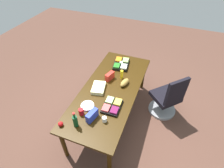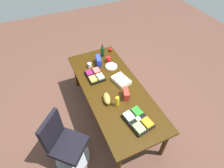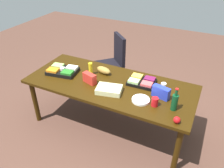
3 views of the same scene
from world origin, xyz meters
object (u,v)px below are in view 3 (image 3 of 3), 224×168
object	(u,v)px
mustard_bottle	(91,69)
bread_loaf	(104,70)
chip_bag_blue	(161,92)
red_solo_cup	(155,102)
apple_red	(177,120)
veggie_tray	(63,71)
fruit_platter	(142,81)
chip_bag_red	(90,78)
office_chair	(111,68)
sheet_cake	(109,90)
conference_table	(110,87)
paper_cup	(163,86)
paper_plate_stack	(141,100)
wine_bottle	(175,102)

from	to	relation	value
mustard_bottle	bread_loaf	size ratio (longest dim) A/B	0.76
chip_bag_blue	red_solo_cup	bearing A→B (deg)	-94.91
apple_red	bread_loaf	bearing A→B (deg)	153.37
veggie_tray	red_solo_cup	size ratio (longest dim) A/B	4.20
bread_loaf	chip_bag_blue	world-z (taller)	chip_bag_blue
fruit_platter	chip_bag_red	size ratio (longest dim) A/B	1.85
office_chair	bread_loaf	world-z (taller)	office_chair
office_chair	chip_bag_blue	distance (m)	1.64
sheet_cake	veggie_tray	bearing A→B (deg)	170.12
conference_table	sheet_cake	distance (m)	0.24
paper_cup	sheet_cake	distance (m)	0.71
bread_loaf	paper_plate_stack	distance (m)	0.83
conference_table	chip_bag_red	xyz separation A→B (m)	(-0.25, -0.11, 0.14)
red_solo_cup	mustard_bottle	bearing A→B (deg)	163.67
apple_red	wine_bottle	size ratio (longest dim) A/B	0.26
conference_table	fruit_platter	size ratio (longest dim) A/B	6.27
sheet_cake	wine_bottle	distance (m)	0.83
conference_table	veggie_tray	distance (m)	0.76
conference_table	mustard_bottle	distance (m)	0.40
bread_loaf	fruit_platter	bearing A→B (deg)	-2.03
apple_red	chip_bag_red	xyz separation A→B (m)	(-1.25, 0.29, 0.03)
wine_bottle	paper_cup	bearing A→B (deg)	121.26
conference_table	bread_loaf	world-z (taller)	bread_loaf
sheet_cake	apple_red	xyz separation A→B (m)	(0.91, -0.20, 0.00)
bread_loaf	paper_plate_stack	size ratio (longest dim) A/B	1.09
mustard_bottle	red_solo_cup	bearing A→B (deg)	-16.33
bread_loaf	wine_bottle	distance (m)	1.19
bread_loaf	chip_bag_blue	distance (m)	0.94
fruit_platter	red_solo_cup	bearing A→B (deg)	-52.80
office_chair	fruit_platter	size ratio (longest dim) A/B	2.73
sheet_cake	paper_plate_stack	bearing A→B (deg)	-0.77
conference_table	paper_plate_stack	distance (m)	0.56
paper_cup	chip_bag_red	world-z (taller)	chip_bag_red
conference_table	office_chair	bearing A→B (deg)	115.23
conference_table	red_solo_cup	xyz separation A→B (m)	(0.70, -0.21, 0.13)
veggie_tray	paper_plate_stack	xyz separation A→B (m)	(1.27, -0.15, -0.02)
paper_cup	red_solo_cup	bearing A→B (deg)	-89.77
mustard_bottle	veggie_tray	size ratio (longest dim) A/B	0.40
wine_bottle	chip_bag_red	size ratio (longest dim) A/B	1.45
mustard_bottle	veggie_tray	distance (m)	0.42
paper_plate_stack	red_solo_cup	bearing A→B (deg)	-5.06
chip_bag_blue	chip_bag_red	size ratio (longest dim) A/B	1.10
wine_bottle	mustard_bottle	bearing A→B (deg)	167.55
sheet_cake	red_solo_cup	size ratio (longest dim) A/B	2.91
sheet_cake	bread_loaf	xyz separation A→B (m)	(-0.29, 0.40, 0.02)
office_chair	chip_bag_red	xyz separation A→B (m)	(0.23, -1.13, 0.45)
fruit_platter	chip_bag_blue	bearing A→B (deg)	-32.35
red_solo_cup	fruit_platter	bearing A→B (deg)	127.20
fruit_platter	apple_red	distance (m)	0.84
office_chair	paper_cup	size ratio (longest dim) A/B	11.22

